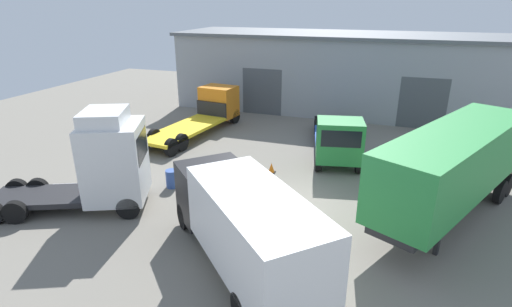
{
  "coord_description": "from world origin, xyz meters",
  "views": [
    {
      "loc": [
        3.83,
        -15.52,
        8.53
      ],
      "look_at": [
        -2.07,
        1.52,
        1.6
      ],
      "focal_mm": 28.0,
      "sensor_mm": 36.0,
      "label": 1
    }
  ],
  "objects": [
    {
      "name": "ground_plane",
      "position": [
        0.0,
        0.0,
        0.0
      ],
      "size": [
        60.0,
        60.0,
        0.0
      ],
      "primitive_type": "plane",
      "color": "slate"
    },
    {
      "name": "warehouse_building",
      "position": [
        0.0,
        17.87,
        3.07
      ],
      "size": [
        27.36,
        8.24,
        6.12
      ],
      "color": "#93999E",
      "rests_on": "ground_plane"
    },
    {
      "name": "tractor_unit_white",
      "position": [
        -7.41,
        -2.83,
        2.06
      ],
      "size": [
        6.95,
        4.94,
        4.39
      ],
      "rotation": [
        0.0,
        0.0,
        0.42
      ],
      "color": "silver",
      "rests_on": "ground_plane"
    },
    {
      "name": "container_trailer_green",
      "position": [
        6.52,
        0.92,
        2.49
      ],
      "size": [
        6.68,
        10.0,
        3.9
      ],
      "rotation": [
        0.0,
        0.0,
        -2.04
      ],
      "color": "#28843D",
      "rests_on": "ground_plane"
    },
    {
      "name": "flatbed_truck_green",
      "position": [
        1.2,
        6.08,
        1.28
      ],
      "size": [
        4.06,
        8.67,
        2.7
      ],
      "rotation": [
        0.0,
        0.0,
        -1.37
      ],
      "color": "#28843D",
      "rests_on": "ground_plane"
    },
    {
      "name": "flatbed_truck_orange",
      "position": [
        -8.28,
        9.16,
        1.3
      ],
      "size": [
        3.51,
        8.88,
        2.73
      ],
      "rotation": [
        0.0,
        0.0,
        1.44
      ],
      "color": "orange",
      "rests_on": "ground_plane"
    },
    {
      "name": "box_truck_black",
      "position": [
        -0.22,
        -5.05,
        1.84
      ],
      "size": [
        7.21,
        7.23,
        3.2
      ],
      "rotation": [
        0.0,
        0.0,
        2.35
      ],
      "color": "black",
      "rests_on": "ground_plane"
    },
    {
      "name": "gravel_pile",
      "position": [
        9.32,
        7.65,
        0.93
      ],
      "size": [
        2.79,
        2.79,
        1.86
      ],
      "color": "#665B4C",
      "rests_on": "ground_plane"
    },
    {
      "name": "oil_drum",
      "position": [
        -5.81,
        -0.19,
        0.44
      ],
      "size": [
        0.58,
        0.58,
        0.88
      ],
      "color": "#33519E",
      "rests_on": "ground_plane"
    },
    {
      "name": "traffic_cone",
      "position": [
        -1.74,
        3.04,
        0.25
      ],
      "size": [
        0.4,
        0.4,
        0.55
      ],
      "color": "black",
      "rests_on": "ground_plane"
    }
  ]
}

